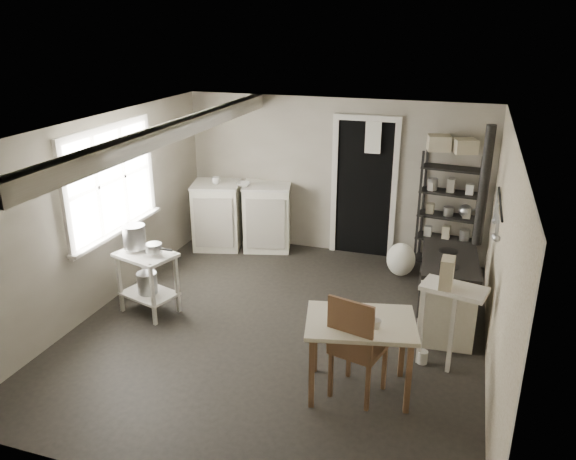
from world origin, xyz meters
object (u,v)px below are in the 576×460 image
(chair, at_px, (359,348))
(base_cabinets, at_px, (242,218))
(stockpot, at_px, (134,237))
(shelf_rack, at_px, (449,205))
(work_table, at_px, (359,356))
(stove, at_px, (447,292))
(prep_table, at_px, (148,281))
(flour_sack, at_px, (401,259))

(chair, bearing_deg, base_cabinets, 142.71)
(stockpot, bearing_deg, chair, -16.06)
(shelf_rack, relative_size, work_table, 1.70)
(stove, bearing_deg, base_cabinets, 149.69)
(chair, bearing_deg, stockpot, 178.30)
(prep_table, relative_size, shelf_rack, 0.45)
(work_table, relative_size, chair, 0.93)
(base_cabinets, height_order, flour_sack, base_cabinets)
(shelf_rack, height_order, stove, shelf_rack)
(prep_table, relative_size, chair, 0.71)
(base_cabinets, bearing_deg, work_table, -66.21)
(stockpot, height_order, stove, stockpot)
(shelf_rack, height_order, work_table, shelf_rack)
(base_cabinets, height_order, stove, base_cabinets)
(stockpot, xyz_separation_m, base_cabinets, (0.42, 2.25, -0.48))
(flour_sack, bearing_deg, stockpot, -146.10)
(shelf_rack, height_order, flour_sack, shelf_rack)
(prep_table, distance_m, chair, 2.81)
(work_table, height_order, chair, chair)
(stove, xyz_separation_m, flour_sack, (-0.66, 1.25, -0.20))
(prep_table, distance_m, stockpot, 0.56)
(base_cabinets, xyz_separation_m, flour_sack, (2.47, -0.30, -0.22))
(shelf_rack, distance_m, stove, 1.75)
(prep_table, relative_size, base_cabinets, 0.49)
(stove, bearing_deg, work_table, -119.33)
(chair, xyz_separation_m, flour_sack, (0.04, 2.76, -0.24))
(stockpot, relative_size, work_table, 0.28)
(prep_table, bearing_deg, flour_sack, 35.86)
(prep_table, bearing_deg, stove, 12.18)
(base_cabinets, height_order, shelf_rack, shelf_rack)
(base_cabinets, relative_size, flour_sack, 3.28)
(stockpot, xyz_separation_m, chair, (2.85, -0.82, -0.45))
(prep_table, height_order, stockpot, stockpot)
(prep_table, bearing_deg, stockpot, 166.59)
(base_cabinets, bearing_deg, stove, -41.21)
(prep_table, xyz_separation_m, stockpot, (-0.15, 0.04, 0.54))
(shelf_rack, bearing_deg, work_table, -93.61)
(base_cabinets, xyz_separation_m, stove, (3.13, -1.55, -0.02))
(work_table, bearing_deg, chair, -87.87)
(prep_table, relative_size, stove, 0.70)
(stove, distance_m, flour_sack, 1.42)
(chair, bearing_deg, prep_table, 178.15)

